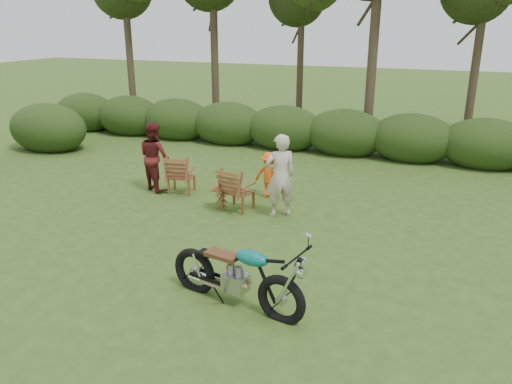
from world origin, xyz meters
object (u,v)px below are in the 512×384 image
at_px(lawn_chair_right, 238,209).
at_px(motorcycle, 236,303).
at_px(adult_a, 280,215).
at_px(adult_b, 157,189).
at_px(side_table, 221,198).
at_px(cup, 219,186).
at_px(lawn_chair_left, 182,192).
at_px(child, 269,197).

bearing_deg(lawn_chair_right, motorcycle, 122.64).
height_order(adult_a, adult_b, adult_a).
xyz_separation_m(motorcycle, side_table, (-1.89, 3.48, 0.24)).
bearing_deg(cup, lawn_chair_right, 16.60).
distance_m(lawn_chair_right, cup, 0.68).
bearing_deg(side_table, adult_a, 3.21).
bearing_deg(adult_b, adult_a, -163.24).
relative_size(motorcycle, lawn_chair_right, 2.26).
distance_m(lawn_chair_left, adult_b, 0.70).
xyz_separation_m(motorcycle, lawn_chair_right, (-1.53, 3.57, 0.00)).
relative_size(motorcycle, cup, 19.25).
bearing_deg(cup, motorcycle, -60.67).
bearing_deg(lawn_chair_left, lawn_chair_right, 151.09).
xyz_separation_m(cup, child, (0.75, 1.15, -0.53)).
distance_m(adult_b, child, 2.82).
relative_size(side_table, child, 0.45).
height_order(adult_a, child, adult_a).
distance_m(cup, child, 1.47).
height_order(cup, child, cup).
xyz_separation_m(adult_a, adult_b, (-3.41, 0.54, 0.00)).
relative_size(side_table, adult_a, 0.27).
relative_size(motorcycle, lawn_chair_left, 2.30).
bearing_deg(child, motorcycle, 104.98).
height_order(side_table, child, child).
bearing_deg(adult_a, adult_b, -45.29).
distance_m(lawn_chair_right, adult_b, 2.49).
distance_m(motorcycle, child, 4.75).
height_order(lawn_chair_left, cup, cup).
bearing_deg(motorcycle, child, 115.64).
relative_size(lawn_chair_right, lawn_chair_left, 1.02).
bearing_deg(child, lawn_chair_left, 13.33).
bearing_deg(child, adult_b, 10.72).
height_order(motorcycle, lawn_chair_left, motorcycle).
bearing_deg(adult_b, side_table, -170.73).
distance_m(side_table, adult_b, 2.17).
distance_m(lawn_chair_right, lawn_chair_left, 1.82).
relative_size(lawn_chair_right, child, 0.88).
height_order(cup, adult_a, adult_a).
relative_size(lawn_chair_right, adult_b, 0.57).
relative_size(lawn_chair_left, child, 0.86).
xyz_separation_m(motorcycle, lawn_chair_left, (-3.26, 4.12, 0.00)).
distance_m(lawn_chair_left, adult_a, 2.77).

